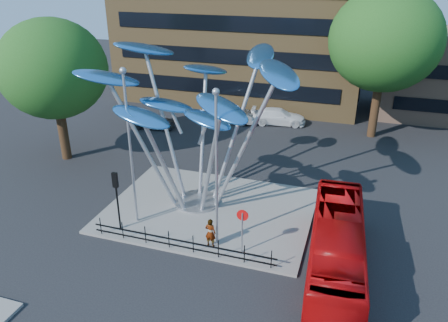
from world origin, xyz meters
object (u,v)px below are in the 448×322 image
(tree_right, at_px, (385,40))
(parked_car_mid, at_px, (229,114))
(tree_left, at_px, (53,69))
(leaf_sculpture, at_px, (194,95))
(red_bus, at_px, (336,248))
(parked_car_right, at_px, (279,117))
(pedestrian, at_px, (210,233))
(street_lamp_left, at_px, (129,136))
(traffic_light_island, at_px, (116,189))
(parked_car_left, at_px, (152,121))
(street_lamp_right, at_px, (216,156))
(no_entry_sign_island, at_px, (242,224))

(tree_right, xyz_separation_m, parked_car_mid, (-12.71, -0.35, -7.21))
(tree_left, distance_m, leaf_sculpture, 12.38)
(red_bus, bearing_deg, parked_car_right, 105.13)
(tree_right, height_order, pedestrian, tree_right)
(tree_right, xyz_separation_m, leaf_sculpture, (-10.07, -15.32, -1.16))
(street_lamp_left, bearing_deg, traffic_light_island, -116.57)
(parked_car_left, height_order, parked_car_right, parked_car_right)
(tree_left, bearing_deg, pedestrian, -27.65)
(traffic_light_island, height_order, pedestrian, traffic_light_island)
(street_lamp_left, xyz_separation_m, traffic_light_island, (-0.50, -1.00, -2.74))
(parked_car_right, bearing_deg, parked_car_mid, 92.47)
(tree_right, height_order, red_bus, tree_right)
(traffic_light_island, bearing_deg, street_lamp_left, 63.43)
(street_lamp_left, xyz_separation_m, pedestrian, (4.82, -1.00, -4.40))
(parked_car_left, bearing_deg, street_lamp_left, -164.30)
(leaf_sculpture, height_order, parked_car_left, leaf_sculpture)
(traffic_light_island, height_order, red_bus, traffic_light_island)
(pedestrian, bearing_deg, leaf_sculpture, -56.34)
(parked_car_left, bearing_deg, street_lamp_right, -150.79)
(tree_left, bearing_deg, no_entry_sign_island, -25.07)
(tree_left, xyz_separation_m, no_entry_sign_island, (16.00, -7.48, -4.98))
(street_lamp_left, distance_m, no_entry_sign_island, 7.47)
(street_lamp_left, height_order, pedestrian, street_lamp_left)
(traffic_light_island, distance_m, no_entry_sign_island, 7.05)
(street_lamp_left, distance_m, parked_car_mid, 18.71)
(pedestrian, height_order, parked_car_left, pedestrian)
(street_lamp_right, xyz_separation_m, traffic_light_island, (-5.50, -0.50, -2.48))
(no_entry_sign_island, height_order, parked_car_right, no_entry_sign_island)
(red_bus, height_order, parked_car_mid, red_bus)
(traffic_light_island, xyz_separation_m, parked_car_right, (4.79, 20.06, -1.90))
(street_lamp_left, distance_m, parked_car_left, 16.48)
(tree_right, height_order, traffic_light_island, tree_right)
(no_entry_sign_island, xyz_separation_m, pedestrian, (-1.68, -0.02, -0.86))
(red_bus, distance_m, parked_car_mid, 22.26)
(leaf_sculpture, relative_size, no_entry_sign_island, 5.19)
(tree_left, distance_m, parked_car_right, 19.61)
(tree_left, height_order, red_bus, tree_left)
(traffic_light_island, relative_size, parked_car_right, 0.69)
(leaf_sculpture, bearing_deg, street_lamp_left, -127.40)
(tree_left, distance_m, parked_car_mid, 16.05)
(tree_right, distance_m, street_lamp_right, 20.64)
(tree_left, relative_size, parked_car_left, 2.50)
(street_lamp_left, bearing_deg, parked_car_right, 77.32)
(tree_right, xyz_separation_m, pedestrian, (-7.68, -19.50, -7.08))
(traffic_light_island, relative_size, no_entry_sign_island, 1.40)
(parked_car_mid, bearing_deg, red_bus, -152.64)
(pedestrian, distance_m, parked_car_right, 20.07)
(leaf_sculpture, distance_m, parked_car_right, 17.13)
(traffic_light_island, bearing_deg, parked_car_right, 76.58)
(tree_left, bearing_deg, street_lamp_right, -25.77)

